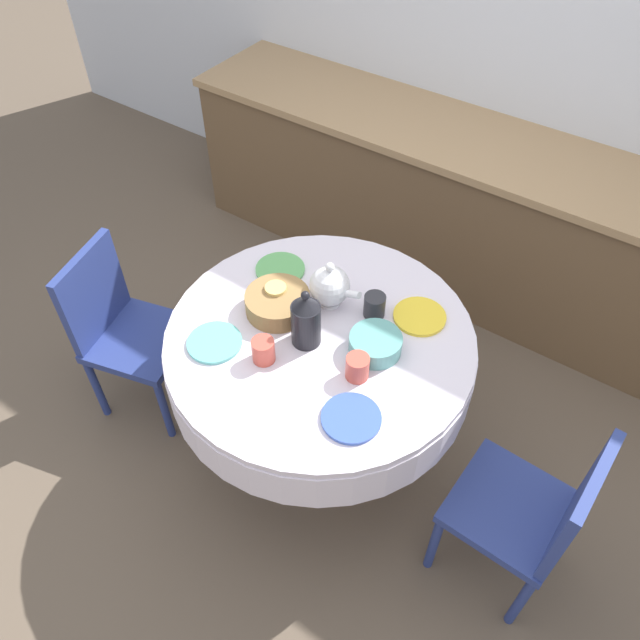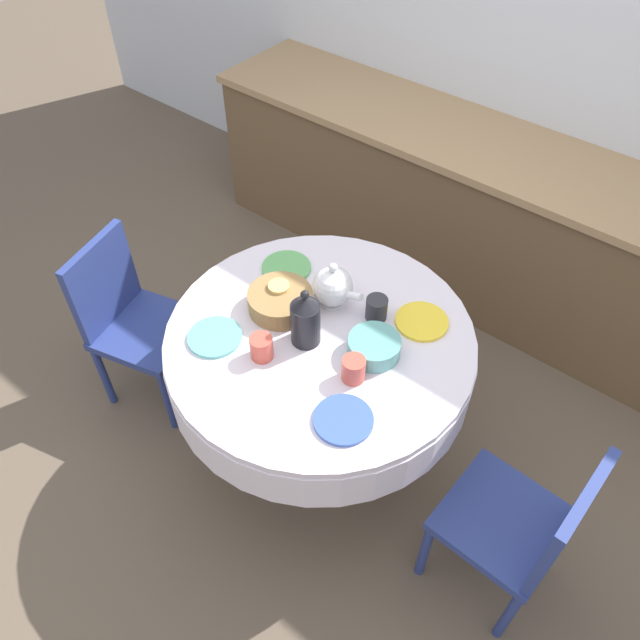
% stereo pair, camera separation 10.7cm
% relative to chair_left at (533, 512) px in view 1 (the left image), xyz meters
% --- Properties ---
extents(ground_plane, '(12.00, 12.00, 0.00)m').
position_rel_chair_left_xyz_m(ground_plane, '(-0.92, 0.04, -0.47)').
color(ground_plane, brown).
extents(wall_back, '(7.00, 0.05, 2.60)m').
position_rel_chair_left_xyz_m(wall_back, '(-0.92, 1.78, 0.83)').
color(wall_back, silver).
rests_on(wall_back, ground_plane).
extents(kitchen_counter, '(3.24, 0.64, 0.88)m').
position_rel_chair_left_xyz_m(kitchen_counter, '(-0.92, 1.45, -0.03)').
color(kitchen_counter, brown).
rests_on(kitchen_counter, ground_plane).
extents(dining_table, '(1.17, 1.17, 0.77)m').
position_rel_chair_left_xyz_m(dining_table, '(-0.92, 0.04, 0.17)').
color(dining_table, tan).
rests_on(dining_table, ground_plane).
extents(chair_left, '(0.42, 0.42, 0.85)m').
position_rel_chair_left_xyz_m(chair_left, '(0.00, 0.00, 0.00)').
color(chair_left, navy).
rests_on(chair_left, ground_plane).
extents(chair_right, '(0.49, 0.49, 0.85)m').
position_rel_chair_left_xyz_m(chair_right, '(-1.82, -0.20, 0.00)').
color(chair_right, navy).
rests_on(chair_right, ground_plane).
extents(plate_near_left, '(0.20, 0.20, 0.01)m').
position_rel_chair_left_xyz_m(plate_near_left, '(-1.22, -0.22, 0.31)').
color(plate_near_left, '#60BCB7').
rests_on(plate_near_left, dining_table).
extents(cup_near_left, '(0.08, 0.08, 0.09)m').
position_rel_chair_left_xyz_m(cup_near_left, '(-1.02, -0.17, 0.35)').
color(cup_near_left, '#CC4C3D').
rests_on(cup_near_left, dining_table).
extents(plate_near_right, '(0.20, 0.20, 0.01)m').
position_rel_chair_left_xyz_m(plate_near_right, '(-0.63, -0.21, 0.31)').
color(plate_near_right, '#3856AD').
rests_on(plate_near_right, dining_table).
extents(cup_near_right, '(0.08, 0.08, 0.09)m').
position_rel_chair_left_xyz_m(cup_near_right, '(-0.71, -0.05, 0.35)').
color(cup_near_right, '#CC4C3D').
rests_on(cup_near_right, dining_table).
extents(plate_far_left, '(0.20, 0.20, 0.01)m').
position_rel_chair_left_xyz_m(plate_far_left, '(-1.26, 0.24, 0.31)').
color(plate_far_left, '#5BA85B').
rests_on(plate_far_left, dining_table).
extents(cup_far_left, '(0.08, 0.08, 0.09)m').
position_rel_chair_left_xyz_m(cup_far_left, '(-1.15, 0.07, 0.35)').
color(cup_far_left, '#DBB766').
rests_on(cup_far_left, dining_table).
extents(plate_far_right, '(0.20, 0.20, 0.01)m').
position_rel_chair_left_xyz_m(plate_far_right, '(-0.66, 0.32, 0.31)').
color(plate_far_right, yellow).
rests_on(plate_far_right, dining_table).
extents(cup_far_right, '(0.08, 0.08, 0.09)m').
position_rel_chair_left_xyz_m(cup_far_right, '(-0.81, 0.24, 0.35)').
color(cup_far_right, '#28282D').
rests_on(cup_far_right, dining_table).
extents(coffee_carafe, '(0.11, 0.11, 0.25)m').
position_rel_chair_left_xyz_m(coffee_carafe, '(-0.95, -0.01, 0.41)').
color(coffee_carafe, black).
rests_on(coffee_carafe, dining_table).
extents(teapot, '(0.22, 0.16, 0.20)m').
position_rel_chair_left_xyz_m(teapot, '(-0.99, 0.20, 0.39)').
color(teapot, white).
rests_on(teapot, dining_table).
extents(bread_basket, '(0.25, 0.25, 0.08)m').
position_rel_chair_left_xyz_m(bread_basket, '(-1.13, 0.05, 0.34)').
color(bread_basket, olive).
rests_on(bread_basket, dining_table).
extents(fruit_bowl, '(0.19, 0.19, 0.07)m').
position_rel_chair_left_xyz_m(fruit_bowl, '(-0.72, 0.09, 0.33)').
color(fruit_bowl, '#569993').
rests_on(fruit_bowl, dining_table).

